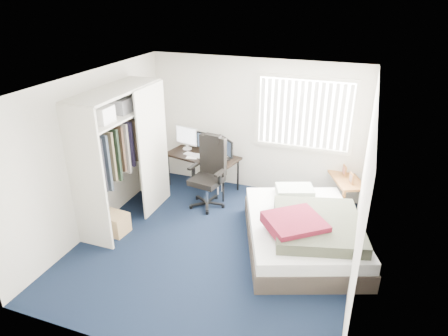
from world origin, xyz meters
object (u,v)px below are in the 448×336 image
desk (203,153)px  bed (304,231)px  nightstand (346,182)px  office_chair (209,179)px

desk → bed: (2.17, -1.34, -0.43)m
desk → nightstand: (2.65, 0.09, -0.20)m
office_chair → bed: 1.99m
desk → nightstand: desk is taller
desk → nightstand: bearing=2.0°
desk → bed: size_ratio=0.58×
nightstand → bed: 1.52m
nightstand → desk: bearing=-178.0°
office_chair → nightstand: office_chair is taller
office_chair → bed: size_ratio=0.50×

